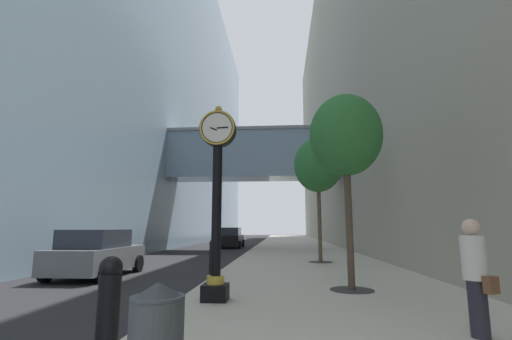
# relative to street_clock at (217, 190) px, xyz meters

# --- Properties ---
(ground_plane) EXTENTS (110.00, 110.00, 0.00)m
(ground_plane) POSITION_rel_street_clock_xyz_m (-0.85, 20.60, -2.56)
(ground_plane) COLOR #262628
(ground_plane) RESTS_ON ground
(sidewalk_right) EXTENTS (7.01, 80.00, 0.14)m
(sidewalk_right) POSITION_rel_street_clock_xyz_m (2.66, 23.60, -2.49)
(sidewalk_right) COLOR beige
(sidewalk_right) RESTS_ON ground
(building_block_left) EXTENTS (22.89, 80.00, 33.96)m
(building_block_left) POSITION_rel_street_clock_xyz_m (-11.84, 23.57, 14.35)
(building_block_left) COLOR #849EB2
(building_block_left) RESTS_ON ground
(building_block_right) EXTENTS (9.00, 80.00, 32.33)m
(building_block_right) POSITION_rel_street_clock_xyz_m (10.67, 23.60, 13.60)
(building_block_right) COLOR #A89E89
(building_block_right) RESTS_ON ground
(street_clock) EXTENTS (0.84, 0.55, 4.42)m
(street_clock) POSITION_rel_street_clock_xyz_m (0.00, 0.00, 0.00)
(street_clock) COLOR black
(street_clock) RESTS_ON sidewalk_right
(bollard_nearest) EXTENTS (0.28, 0.28, 1.22)m
(bollard_nearest) POSITION_rel_street_clock_xyz_m (-0.64, -3.58, -1.78)
(bollard_nearest) COLOR black
(bollard_nearest) RESTS_ON sidewalk_right
(bollard_third) EXTENTS (0.28, 0.28, 1.22)m
(bollard_third) POSITION_rel_street_clock_xyz_m (-0.64, 3.12, -1.78)
(bollard_third) COLOR black
(bollard_third) RESTS_ON sidewalk_right
(street_tree_near) EXTENTS (1.94, 1.94, 5.17)m
(street_tree_near) POSITION_rel_street_clock_xyz_m (3.22, 1.54, 1.59)
(street_tree_near) COLOR #333335
(street_tree_near) RESTS_ON sidewalk_right
(street_tree_mid_near) EXTENTS (2.28, 2.28, 5.85)m
(street_tree_mid_near) POSITION_rel_street_clock_xyz_m (3.22, 8.92, 2.08)
(street_tree_mid_near) COLOR #333335
(street_tree_mid_near) RESTS_ON sidewalk_right
(trash_bin) EXTENTS (0.53, 0.53, 1.05)m
(trash_bin) POSITION_rel_street_clock_xyz_m (0.27, -4.46, -1.89)
(trash_bin) COLOR #383D42
(trash_bin) RESTS_ON sidewalk_right
(pedestrian_walking) EXTENTS (0.46, 0.52, 1.70)m
(pedestrian_walking) POSITION_rel_street_clock_xyz_m (4.32, -2.30, -1.53)
(pedestrian_walking) COLOR #23232D
(pedestrian_walking) RESTS_ON sidewalk_right
(car_black_near) EXTENTS (2.14, 4.36, 1.71)m
(car_black_near) POSITION_rel_street_clock_xyz_m (-2.99, 22.86, -1.74)
(car_black_near) COLOR black
(car_black_near) RESTS_ON ground
(car_grey_mid) EXTENTS (2.12, 4.08, 1.64)m
(car_grey_mid) POSITION_rel_street_clock_xyz_m (-5.09, 4.47, -1.77)
(car_grey_mid) COLOR slate
(car_grey_mid) RESTS_ON ground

